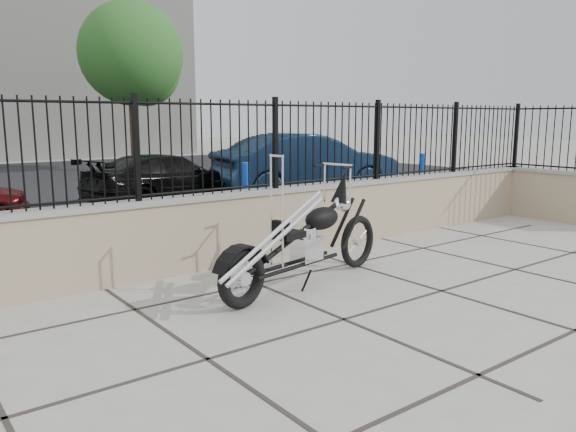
% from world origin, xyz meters
% --- Properties ---
extents(ground_plane, '(90.00, 90.00, 0.00)m').
position_xyz_m(ground_plane, '(0.00, 0.00, 0.00)').
color(ground_plane, '#99968E').
rests_on(ground_plane, ground).
extents(parking_lot, '(30.00, 30.00, 0.00)m').
position_xyz_m(parking_lot, '(0.00, 12.50, 0.00)').
color(parking_lot, black).
rests_on(parking_lot, ground).
extents(retaining_wall, '(14.00, 0.36, 0.96)m').
position_xyz_m(retaining_wall, '(0.00, 2.50, 0.48)').
color(retaining_wall, gray).
rests_on(retaining_wall, ground_plane).
extents(wall_return, '(0.36, 2.50, 0.96)m').
position_xyz_m(wall_return, '(6.85, 1.30, 0.48)').
color(wall_return, gray).
rests_on(wall_return, ground_plane).
extents(iron_fence, '(14.00, 0.08, 1.20)m').
position_xyz_m(iron_fence, '(0.00, 2.50, 1.56)').
color(iron_fence, black).
rests_on(iron_fence, retaining_wall).
extents(fence_return, '(0.08, 2.30, 1.20)m').
position_xyz_m(fence_return, '(6.85, 1.30, 1.56)').
color(fence_return, black).
rests_on(fence_return, wall_return).
extents(chopper_motorcycle, '(2.67, 1.00, 1.58)m').
position_xyz_m(chopper_motorcycle, '(0.37, 1.08, 0.79)').
color(chopper_motorcycle, black).
rests_on(chopper_motorcycle, ground_plane).
extents(car_black, '(4.11, 2.33, 1.12)m').
position_xyz_m(car_black, '(1.92, 8.01, 0.56)').
color(car_black, black).
rests_on(car_black, parking_lot).
extents(car_blue, '(4.91, 2.47, 1.55)m').
position_xyz_m(car_blue, '(5.37, 7.19, 0.77)').
color(car_blue, '#0E1E35').
rests_on(car_blue, parking_lot).
extents(bollard_b, '(0.15, 0.15, 1.15)m').
position_xyz_m(bollard_b, '(1.85, 4.57, 0.57)').
color(bollard_b, '#0C63B6').
rests_on(bollard_b, ground_plane).
extents(bollard_c, '(0.18, 0.18, 1.11)m').
position_xyz_m(bollard_c, '(6.79, 4.68, 0.56)').
color(bollard_c, blue).
rests_on(bollard_c, ground_plane).
extents(tree_right, '(3.68, 3.68, 6.21)m').
position_xyz_m(tree_right, '(4.49, 16.04, 4.35)').
color(tree_right, '#382619').
rests_on(tree_right, ground_plane).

